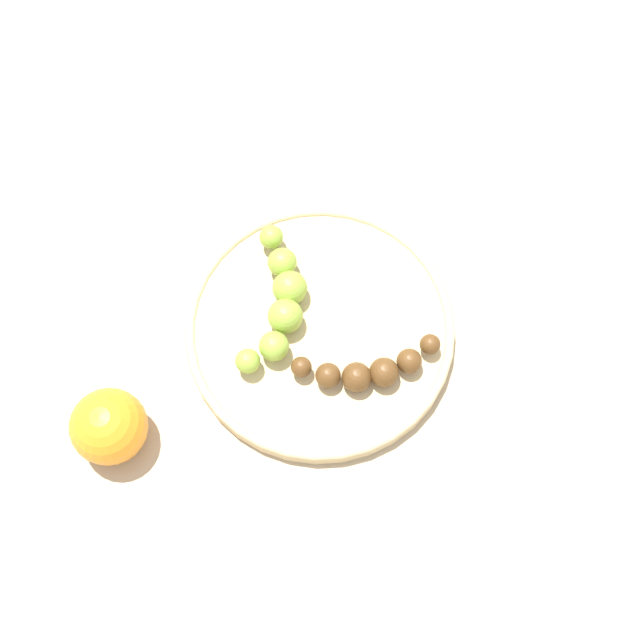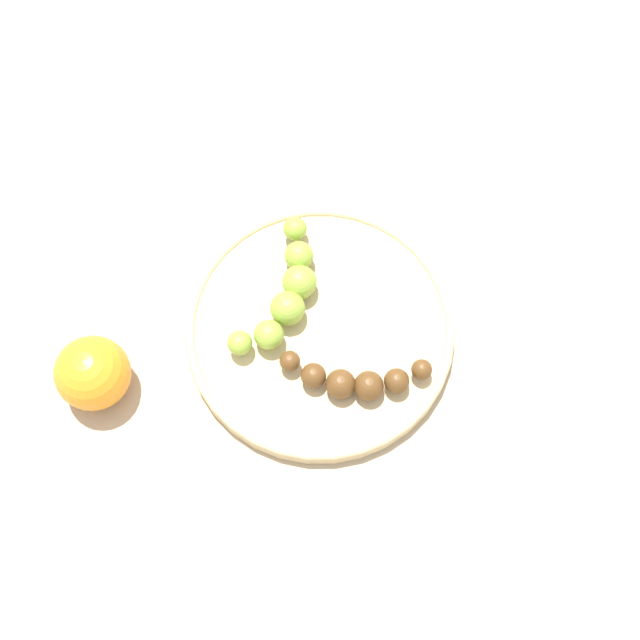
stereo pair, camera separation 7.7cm
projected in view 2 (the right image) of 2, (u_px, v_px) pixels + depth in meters
name	position (u px, v px, depth m)	size (l,w,h in m)	color
ground_plane	(320.00, 333.00, 0.88)	(2.40, 2.40, 0.00)	tan
fruit_bowl	(320.00, 329.00, 0.87)	(0.28, 0.28, 0.02)	#D1B784
banana_overripe	(355.00, 379.00, 0.82)	(0.08, 0.15, 0.03)	#593819
banana_green	(287.00, 292.00, 0.86)	(0.14, 0.12, 0.04)	#8CAD38
orange_fruit	(93.00, 373.00, 0.82)	(0.08, 0.08, 0.08)	orange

